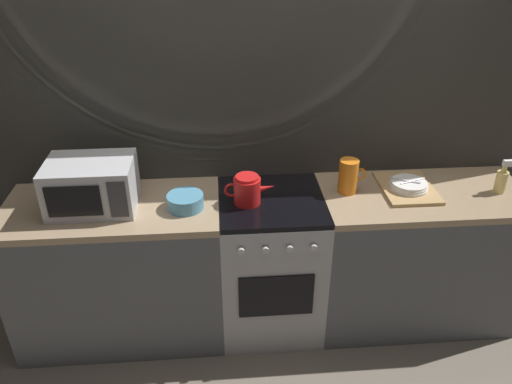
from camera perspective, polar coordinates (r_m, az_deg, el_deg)
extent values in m
plane|color=#6B6054|center=(3.36, 1.55, -14.17)|extent=(8.00, 8.00, 0.00)
cube|color=#B2AD9E|center=(2.97, 1.20, 7.36)|extent=(3.60, 0.05, 2.40)
cube|color=silver|center=(2.95, 1.25, 7.19)|extent=(3.58, 0.01, 2.39)
cube|color=#515459|center=(3.13, -15.17, -8.91)|extent=(1.20, 0.60, 0.86)
cube|color=#9E8466|center=(2.88, -16.33, -1.86)|extent=(1.20, 0.60, 0.04)
cube|color=#9E9EA3|center=(3.08, 1.66, -8.30)|extent=(0.60, 0.60, 0.87)
cube|color=black|center=(2.82, 1.79, -1.08)|extent=(0.59, 0.59, 0.03)
cube|color=black|center=(2.83, 2.33, -11.83)|extent=(0.42, 0.01, 0.28)
cylinder|color=#B7B7BC|center=(2.60, -1.72, -6.80)|extent=(0.04, 0.02, 0.04)
cylinder|color=#B7B7BC|center=(2.61, 1.10, -6.67)|extent=(0.04, 0.02, 0.04)
cylinder|color=#B7B7BC|center=(2.63, 3.90, -6.52)|extent=(0.04, 0.02, 0.04)
cylinder|color=#B7B7BC|center=(2.65, 6.66, -6.36)|extent=(0.04, 0.02, 0.04)
cube|color=#515459|center=(3.29, 17.58, -7.21)|extent=(1.20, 0.60, 0.86)
cube|color=#9E8466|center=(3.05, 18.84, -0.40)|extent=(1.20, 0.60, 0.04)
cube|color=#B2B2B7|center=(2.82, -18.29, 0.79)|extent=(0.46, 0.34, 0.27)
cube|color=black|center=(2.69, -20.15, -1.04)|extent=(0.28, 0.01, 0.17)
cube|color=#333338|center=(2.64, -15.54, -0.86)|extent=(0.09, 0.01, 0.21)
cylinder|color=red|center=(2.75, -1.02, 0.14)|extent=(0.15, 0.15, 0.15)
cylinder|color=red|center=(2.71, -1.04, 1.67)|extent=(0.13, 0.13, 0.02)
cone|color=red|center=(2.75, 1.27, 0.50)|extent=(0.10, 0.04, 0.05)
torus|color=red|center=(2.74, -2.80, 0.20)|extent=(0.08, 0.01, 0.08)
cylinder|color=teal|center=(2.74, -8.09, -1.07)|extent=(0.20, 0.20, 0.08)
cylinder|color=orange|center=(2.89, 10.50, 1.79)|extent=(0.11, 0.11, 0.20)
torus|color=orange|center=(2.90, 11.80, 2.00)|extent=(0.08, 0.01, 0.08)
cube|color=tan|center=(3.04, 16.87, 0.47)|extent=(0.30, 0.40, 0.02)
cylinder|color=white|center=(3.02, 17.05, 0.56)|extent=(0.22, 0.22, 0.01)
cylinder|color=white|center=(3.01, 17.08, 0.80)|extent=(0.21, 0.21, 0.01)
cylinder|color=white|center=(3.00, 17.12, 1.03)|extent=(0.21, 0.21, 0.01)
cylinder|color=silver|center=(3.00, 17.51, 1.23)|extent=(0.16, 0.07, 0.01)
cube|color=silver|center=(3.00, 16.73, 1.29)|extent=(0.16, 0.09, 0.00)
cylinder|color=#E5CC72|center=(3.18, 26.22, 1.03)|extent=(0.06, 0.06, 0.13)
cylinder|color=#E5CC72|center=(3.15, 26.56, 2.39)|extent=(0.03, 0.03, 0.04)
cube|color=white|center=(3.14, 26.94, 2.96)|extent=(0.06, 0.02, 0.04)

